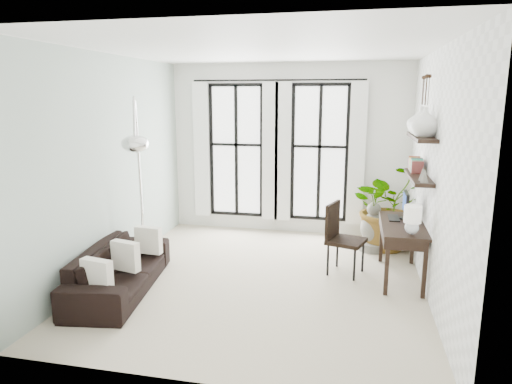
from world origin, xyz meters
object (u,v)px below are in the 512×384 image
(sofa, at_px, (120,269))
(desk, at_px, (402,229))
(desk_chair, at_px, (340,234))
(arc_lamp, at_px, (137,142))
(plant, at_px, (389,206))
(buddha, at_px, (373,230))

(sofa, height_order, desk, desk)
(desk_chair, distance_m, arc_lamp, 3.20)
(desk, xyz_separation_m, arc_lamp, (-3.64, -0.70, 1.22))
(sofa, relative_size, plant, 1.40)
(desk_chair, relative_size, buddha, 1.26)
(arc_lamp, bearing_deg, sofa, -102.10)
(arc_lamp, bearing_deg, desk_chair, 16.13)
(sofa, bearing_deg, plant, -62.53)
(desk, height_order, arc_lamp, arc_lamp)
(arc_lamp, relative_size, buddha, 3.09)
(desk, bearing_deg, plant, 93.62)
(buddha, bearing_deg, plant, 33.28)
(desk, bearing_deg, desk_chair, 173.35)
(sofa, xyz_separation_m, buddha, (3.40, 2.43, 0.05))
(desk_chair, bearing_deg, plant, 77.11)
(plant, height_order, arc_lamp, arc_lamp)
(desk, distance_m, desk_chair, 0.88)
(sofa, relative_size, desk_chair, 1.99)
(desk_chair, distance_m, buddha, 1.28)
(sofa, bearing_deg, desk_chair, -73.88)
(buddha, bearing_deg, sofa, -144.43)
(desk_chair, bearing_deg, arc_lamp, -146.23)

